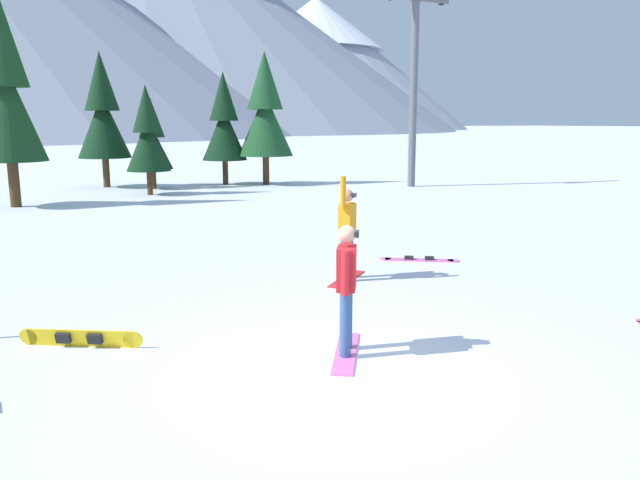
{
  "coord_description": "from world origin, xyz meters",
  "views": [
    {
      "loc": [
        -3.45,
        -6.46,
        3.05
      ],
      "look_at": [
        1.3,
        3.3,
        1.0
      ],
      "focal_mm": 35.14,
      "sensor_mm": 36.0,
      "label": 1
    }
  ],
  "objects_px": {
    "loose_snowboard_near_left": "(419,259)",
    "pine_tree_leaning": "(265,113)",
    "pine_tree_slender": "(147,135)",
    "pine_tree_short": "(152,139)",
    "snowboarder_midground": "(347,230)",
    "pine_tree_tall": "(224,123)",
    "pine_tree_broad": "(6,92)",
    "loose_snowboard_near_right": "(80,338)",
    "pine_tree_young": "(103,114)",
    "snowboarder_foreground": "(346,287)",
    "ski_lift_tower": "(414,76)"
  },
  "relations": [
    {
      "from": "snowboarder_foreground",
      "to": "pine_tree_young",
      "type": "bearing_deg",
      "value": 89.82
    },
    {
      "from": "pine_tree_slender",
      "to": "pine_tree_leaning",
      "type": "distance_m",
      "value": 6.46
    },
    {
      "from": "snowboarder_foreground",
      "to": "pine_tree_broad",
      "type": "xyz_separation_m",
      "value": [
        -3.87,
        18.26,
        3.16
      ]
    },
    {
      "from": "snowboarder_midground",
      "to": "pine_tree_tall",
      "type": "distance_m",
      "value": 19.86
    },
    {
      "from": "pine_tree_broad",
      "to": "pine_tree_short",
      "type": "distance_m",
      "value": 7.38
    },
    {
      "from": "pine_tree_tall",
      "to": "loose_snowboard_near_right",
      "type": "bearing_deg",
      "value": -112.42
    },
    {
      "from": "snowboarder_foreground",
      "to": "pine_tree_leaning",
      "type": "height_order",
      "value": "pine_tree_leaning"
    },
    {
      "from": "pine_tree_slender",
      "to": "pine_tree_young",
      "type": "height_order",
      "value": "pine_tree_young"
    },
    {
      "from": "snowboarder_foreground",
      "to": "loose_snowboard_near_left",
      "type": "bearing_deg",
      "value": 45.96
    },
    {
      "from": "pine_tree_broad",
      "to": "pine_tree_young",
      "type": "relative_size",
      "value": 1.2
    },
    {
      "from": "loose_snowboard_near_left",
      "to": "pine_tree_leaning",
      "type": "height_order",
      "value": "pine_tree_leaning"
    },
    {
      "from": "loose_snowboard_near_right",
      "to": "pine_tree_young",
      "type": "xyz_separation_m",
      "value": [
        3.25,
        22.4,
        3.29
      ]
    },
    {
      "from": "loose_snowboard_near_right",
      "to": "pine_tree_broad",
      "type": "bearing_deg",
      "value": 92.43
    },
    {
      "from": "loose_snowboard_near_right",
      "to": "pine_tree_young",
      "type": "height_order",
      "value": "pine_tree_young"
    },
    {
      "from": "snowboarder_midground",
      "to": "pine_tree_leaning",
      "type": "bearing_deg",
      "value": 73.63
    },
    {
      "from": "pine_tree_young",
      "to": "ski_lift_tower",
      "type": "height_order",
      "value": "ski_lift_tower"
    },
    {
      "from": "snowboarder_midground",
      "to": "pine_tree_broad",
      "type": "distance_m",
      "value": 16.14
    },
    {
      "from": "loose_snowboard_near_right",
      "to": "pine_tree_tall",
      "type": "height_order",
      "value": "pine_tree_tall"
    },
    {
      "from": "snowboarder_foreground",
      "to": "loose_snowboard_near_right",
      "type": "bearing_deg",
      "value": 150.43
    },
    {
      "from": "snowboarder_foreground",
      "to": "pine_tree_tall",
      "type": "bearing_deg",
      "value": 76.41
    },
    {
      "from": "snowboarder_midground",
      "to": "pine_tree_young",
      "type": "relative_size",
      "value": 0.33
    },
    {
      "from": "pine_tree_slender",
      "to": "pine_tree_young",
      "type": "xyz_separation_m",
      "value": [
        -1.22,
        4.16,
        0.92
      ]
    },
    {
      "from": "snowboarder_midground",
      "to": "pine_tree_leaning",
      "type": "relative_size",
      "value": 0.32
    },
    {
      "from": "pine_tree_slender",
      "to": "pine_tree_short",
      "type": "xyz_separation_m",
      "value": [
        0.65,
        2.39,
        -0.24
      ]
    },
    {
      "from": "pine_tree_broad",
      "to": "ski_lift_tower",
      "type": "relative_size",
      "value": 0.85
    },
    {
      "from": "snowboarder_foreground",
      "to": "pine_tree_young",
      "type": "height_order",
      "value": "pine_tree_young"
    },
    {
      "from": "loose_snowboard_near_right",
      "to": "pine_tree_slender",
      "type": "relative_size",
      "value": 0.34
    },
    {
      "from": "snowboarder_foreground",
      "to": "pine_tree_short",
      "type": "bearing_deg",
      "value": 85.04
    },
    {
      "from": "loose_snowboard_near_left",
      "to": "loose_snowboard_near_right",
      "type": "relative_size",
      "value": 1.06
    },
    {
      "from": "ski_lift_tower",
      "to": "pine_tree_young",
      "type": "bearing_deg",
      "value": 155.32
    },
    {
      "from": "snowboarder_midground",
      "to": "loose_snowboard_near_right",
      "type": "height_order",
      "value": "snowboarder_midground"
    },
    {
      "from": "snowboarder_midground",
      "to": "pine_tree_broad",
      "type": "relative_size",
      "value": 0.27
    },
    {
      "from": "snowboarder_foreground",
      "to": "snowboarder_midground",
      "type": "bearing_deg",
      "value": 61.52
    },
    {
      "from": "ski_lift_tower",
      "to": "snowboarder_foreground",
      "type": "bearing_deg",
      "value": -126.25
    },
    {
      "from": "pine_tree_short",
      "to": "pine_tree_tall",
      "type": "relative_size",
      "value": 0.76
    },
    {
      "from": "snowboarder_midground",
      "to": "pine_tree_tall",
      "type": "bearing_deg",
      "value": 79.4
    },
    {
      "from": "loose_snowboard_near_left",
      "to": "pine_tree_tall",
      "type": "distance_m",
      "value": 18.9
    },
    {
      "from": "snowboarder_foreground",
      "to": "ski_lift_tower",
      "type": "xyz_separation_m",
      "value": [
        13.29,
        18.12,
        4.23
      ]
    },
    {
      "from": "pine_tree_leaning",
      "to": "pine_tree_young",
      "type": "distance_m",
      "value": 7.59
    },
    {
      "from": "pine_tree_slender",
      "to": "snowboarder_midground",
      "type": "bearing_deg",
      "value": -87.88
    },
    {
      "from": "loose_snowboard_near_left",
      "to": "pine_tree_young",
      "type": "xyz_separation_m",
      "value": [
        -4.11,
        19.87,
        3.4
      ]
    },
    {
      "from": "loose_snowboard_near_left",
      "to": "pine_tree_short",
      "type": "height_order",
      "value": "pine_tree_short"
    },
    {
      "from": "pine_tree_broad",
      "to": "pine_tree_tall",
      "type": "bearing_deg",
      "value": 26.43
    },
    {
      "from": "loose_snowboard_near_left",
      "to": "snowboarder_foreground",
      "type": "bearing_deg",
      "value": -134.04
    },
    {
      "from": "ski_lift_tower",
      "to": "loose_snowboard_near_left",
      "type": "bearing_deg",
      "value": -123.42
    },
    {
      "from": "pine_tree_short",
      "to": "pine_tree_tall",
      "type": "bearing_deg",
      "value": 8.2
    },
    {
      "from": "snowboarder_foreground",
      "to": "pine_tree_tall",
      "type": "height_order",
      "value": "pine_tree_tall"
    },
    {
      "from": "snowboarder_foreground",
      "to": "snowboarder_midground",
      "type": "distance_m",
      "value": 4.01
    },
    {
      "from": "loose_snowboard_near_right",
      "to": "ski_lift_tower",
      "type": "distance_m",
      "value": 23.72
    },
    {
      "from": "loose_snowboard_near_left",
      "to": "loose_snowboard_near_right",
      "type": "bearing_deg",
      "value": -161.04
    }
  ]
}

